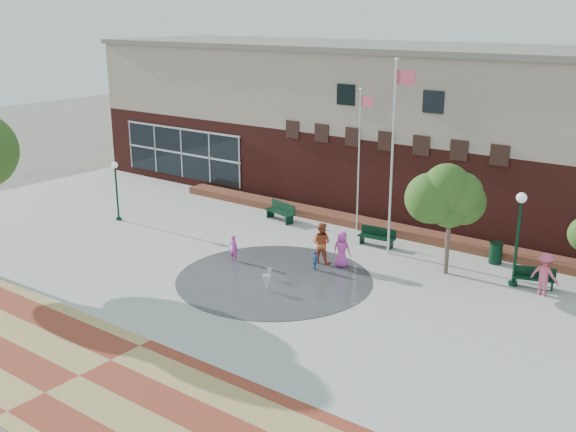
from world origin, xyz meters
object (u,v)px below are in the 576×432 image
Objects in this scene: flagpole_right at (394,148)px; child_splash at (234,248)px; bench_left at (280,215)px; flagpole_left at (360,153)px; trash_can at (496,253)px.

flagpole_right is 7.23× the size of child_splash.
flagpole_left is at bearing 28.96° from bench_left.
trash_can is (4.52, 1.70, -4.56)m from flagpole_right.
trash_can is at bearing 18.14° from bench_left.
flagpole_right is at bearing -22.47° from flagpole_left.
flagpole_left reaches higher than bench_left.
bench_left reaches higher than trash_can.
child_splash reaches higher than bench_left.
flagpole_right is 8.59m from child_splash.
flagpole_right is 6.65m from trash_can.
bench_left is 1.67× the size of child_splash.
flagpole_right is (3.01, -2.10, 0.95)m from flagpole_left.
child_splash reaches higher than trash_can.
flagpole_right reaches higher than child_splash.
bench_left is 6.56m from child_splash.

